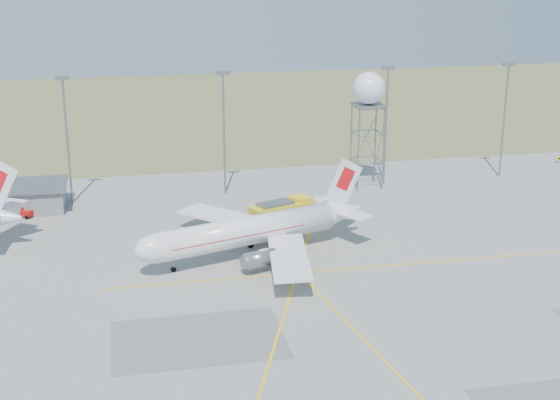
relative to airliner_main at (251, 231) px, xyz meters
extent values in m
plane|color=#999893|center=(10.62, -37.04, -3.54)|extent=(400.00, 400.00, 0.00)
cube|color=olive|center=(10.62, 102.96, -3.52)|extent=(400.00, 120.00, 0.03)
cube|color=gray|center=(-34.38, 26.96, -1.74)|extent=(18.00, 9.00, 3.60)
cube|color=slate|center=(-34.38, 26.96, 0.21)|extent=(19.00, 10.00, 0.30)
cylinder|color=slate|center=(-24.38, 28.96, 6.46)|extent=(0.36, 0.36, 20.00)
cube|color=slate|center=(-24.38, 28.96, 16.66)|extent=(2.20, 0.50, 0.60)
cylinder|color=slate|center=(0.62, 28.96, 6.46)|extent=(0.36, 0.36, 20.00)
cube|color=slate|center=(0.62, 28.96, 16.66)|extent=(2.20, 0.50, 0.60)
cylinder|color=slate|center=(28.62, 28.96, 6.46)|extent=(0.36, 0.36, 20.00)
cube|color=slate|center=(28.62, 28.96, 16.66)|extent=(2.20, 0.50, 0.60)
cylinder|color=slate|center=(50.62, 28.96, 6.46)|extent=(0.36, 0.36, 20.00)
cube|color=slate|center=(50.62, 28.96, 16.66)|extent=(2.20, 0.50, 0.60)
cylinder|color=black|center=(65.62, 34.96, -3.14)|extent=(0.10, 0.10, 0.80)
cube|color=yellow|center=(66.22, 34.96, -2.59)|extent=(1.60, 0.15, 0.50)
cube|color=black|center=(66.22, 34.88, -2.59)|extent=(0.80, 0.03, 0.30)
cylinder|color=white|center=(-0.55, -0.18, 0.10)|extent=(24.86, 11.26, 3.83)
ellipsoid|color=white|center=(-12.40, -3.99, 0.10)|extent=(7.00, 5.52, 3.83)
cube|color=black|center=(-13.49, -4.34, 0.67)|extent=(2.02, 2.45, 0.93)
cone|color=white|center=(14.02, 4.51, 0.39)|extent=(6.64, 5.40, 3.83)
cube|color=white|center=(14.02, 4.51, 4.41)|extent=(5.92, 2.15, 7.20)
cube|color=red|center=(14.20, 4.57, 5.08)|extent=(3.24, 1.32, 3.69)
cube|color=white|center=(12.63, 7.28, 0.86)|extent=(4.53, 5.95, 0.17)
cube|color=white|center=(14.50, 1.45, 0.86)|extent=(4.53, 5.95, 0.17)
cube|color=white|center=(-1.83, 8.46, -0.86)|extent=(13.92, 14.23, 0.34)
cube|color=white|center=(3.45, -7.94, -0.86)|extent=(6.72, 15.81, 0.34)
cylinder|color=slate|center=(-3.16, 4.81, -1.72)|extent=(4.50, 3.33, 2.20)
cylinder|color=slate|center=(0.23, -5.75, -1.72)|extent=(4.50, 3.33, 2.20)
cube|color=red|center=(-2.38, -0.76, 0.20)|extent=(19.40, 9.54, 0.11)
cylinder|color=black|center=(-10.57, -3.40, -3.11)|extent=(0.84, 0.84, 0.86)
cube|color=black|center=(1.27, 0.41, -3.11)|extent=(2.67, 5.76, 0.86)
cylinder|color=slate|center=(1.27, 0.41, -2.68)|extent=(0.29, 0.29, 1.72)
cube|color=white|center=(-32.48, 13.66, 1.36)|extent=(5.00, 6.60, 0.19)
cylinder|color=slate|center=(22.77, 25.64, 3.60)|extent=(0.26, 0.26, 14.27)
cylinder|color=slate|center=(27.16, 25.64, 3.60)|extent=(0.26, 0.26, 14.27)
cylinder|color=slate|center=(27.16, 30.03, 3.60)|extent=(0.26, 0.26, 14.27)
cylinder|color=slate|center=(22.77, 30.03, 3.60)|extent=(0.26, 0.26, 14.27)
cube|color=slate|center=(24.97, 27.83, 10.73)|extent=(4.99, 4.99, 0.27)
sphere|color=white|center=(24.97, 27.83, 13.58)|extent=(5.49, 5.49, 5.49)
cube|color=yellow|center=(6.55, 11.32, -1.42)|extent=(10.05, 6.41, 2.33)
cube|color=yellow|center=(9.72, 12.55, -0.46)|extent=(3.45, 3.69, 1.49)
cube|color=black|center=(10.41, 12.81, -0.35)|extent=(1.09, 2.61, 1.06)
cube|color=slate|center=(5.56, 10.94, -0.04)|extent=(5.87, 4.29, 0.42)
cube|color=#AD100C|center=(-30.99, 22.73, -2.78)|extent=(2.63, 2.42, 0.91)
cube|color=#AD100C|center=(-31.41, 23.01, -2.07)|extent=(1.43, 1.51, 0.50)
camera|label=1|loc=(-16.06, -95.67, 35.30)|focal=50.00mm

